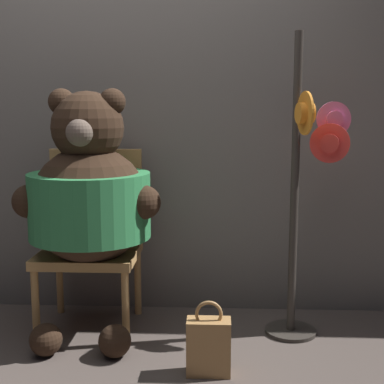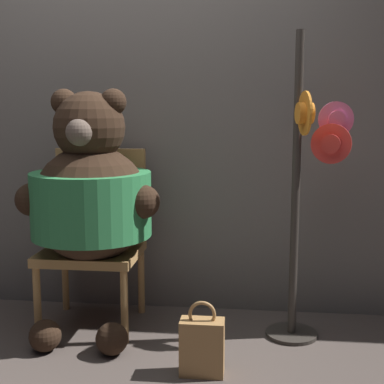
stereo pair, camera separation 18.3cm
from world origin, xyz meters
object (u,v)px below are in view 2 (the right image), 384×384
Objects in this scene: chair at (96,232)px; hat_display_rack at (305,194)px; teddy_bear at (91,196)px; handbag_on_ground at (202,346)px.

chair is 0.61× the size of hat_display_rack.
hat_display_rack is at bearing 1.66° from teddy_bear.
teddy_bear is 1.13m from hat_display_rack.
hat_display_rack is 0.93m from handbag_on_ground.
handbag_on_ground is (-0.49, -0.46, -0.65)m from hat_display_rack.
hat_display_rack is (1.16, -0.14, 0.27)m from chair.
chair is at bearing 138.33° from handbag_on_ground.
teddy_bear reaches higher than handbag_on_ground.
chair is 0.98m from handbag_on_ground.
teddy_bear is (0.03, -0.17, 0.24)m from chair.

